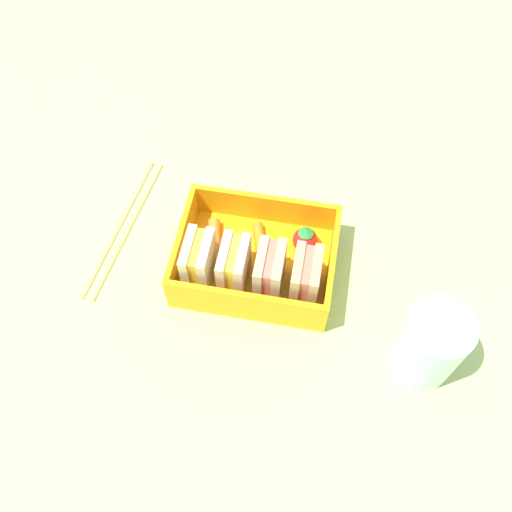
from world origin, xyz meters
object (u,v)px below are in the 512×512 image
Objects in this scene: carrot_stick_left at (214,236)px; carrot_stick_far_left at (259,242)px; strawberry_far_left at (305,239)px; chopstick_pair at (123,226)px; sandwich_left at (306,277)px; sandwich_center_right at (199,260)px; sandwich_center at (234,266)px; sandwich_center_left at (270,272)px; drinking_glass at (430,345)px.

carrot_stick_far_left is at bearing -177.72° from carrot_stick_left.
strawberry_far_left is 21.38cm from chopstick_pair.
sandwich_left is 5.81cm from strawberry_far_left.
sandwich_left is 1.78× the size of strawberry_far_left.
sandwich_center_right is 5.21cm from carrot_stick_left.
sandwich_left and sandwich_center have the same top height.
sandwich_center_right is at bearing 0.00° from sandwich_center_left.
sandwich_center_left is at bearing 180.00° from sandwich_center.
strawberry_far_left reaches higher than chopstick_pair.
sandwich_center_right is (11.35, 0.00, 0.00)cm from sandwich_left.
sandwich_left is 1.00× the size of sandwich_center_right.
chopstick_pair is (21.96, -5.08, -3.85)cm from sandwich_left.
sandwich_left is 3.78cm from sandwich_center_left.
sandwich_center is at bearing -14.92° from drinking_glass.
sandwich_center is 1.00× the size of sandwich_center_right.
strawberry_far_left is (-10.64, -5.57, -1.49)cm from sandwich_center_right.
sandwich_left is 11.35cm from sandwich_center_right.
sandwich_center_left is 1.78× the size of strawberry_far_left.
sandwich_left is 1.00× the size of sandwich_center_left.
sandwich_left is 1.00× the size of sandwich_center.
sandwich_center_right is at bearing 83.89° from carrot_stick_left.
drinking_glass is (-13.42, 10.97, 1.94)cm from strawberry_far_left.
sandwich_center_left is 0.65× the size of drinking_glass.
sandwich_center is 1.44× the size of carrot_stick_left.
sandwich_left is 0.30× the size of chopstick_pair.
sandwich_center is at bearing 160.55° from chopstick_pair.
drinking_glass reaches higher than sandwich_center.
sandwich_center_left reaches higher than carrot_stick_left.
sandwich_center_right reaches higher than carrot_stick_left.
sandwich_left reaches higher than strawberry_far_left.
carrot_stick_left is (3.29, -4.65, -2.31)cm from sandwich_center.
sandwich_center is at bearing 0.00° from sandwich_center_left.
chopstick_pair is (21.24, 0.48, -2.36)cm from strawberry_far_left.
strawberry_far_left reaches higher than carrot_stick_far_left.
drinking_glass is at bearing 156.96° from sandwich_left.
sandwich_center is 20.99cm from drinking_glass.
sandwich_left reaches higher than carrot_stick_far_left.
drinking_glass reaches higher than chopstick_pair.
sandwich_left and sandwich_center_left have the same top height.
carrot_stick_left is (5.12, 0.20, 0.09)cm from carrot_stick_far_left.
sandwich_left is 1.25× the size of carrot_stick_far_left.
chopstick_pair is at bearing -25.60° from sandwich_center_right.
sandwich_center_right is 7.80cm from carrot_stick_far_left.
sandwich_center_left is (3.78, 0.00, 0.00)cm from sandwich_left.
sandwich_center_right is at bearing 0.00° from sandwich_left.
strawberry_far_left is (-6.86, -5.57, -1.49)cm from sandwich_center.
sandwich_left is 1.44× the size of carrot_stick_left.
carrot_stick_left is 0.45× the size of drinking_glass.
sandwich_center_left reaches higher than strawberry_far_left.
carrot_stick_left is 25.76cm from drinking_glass.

